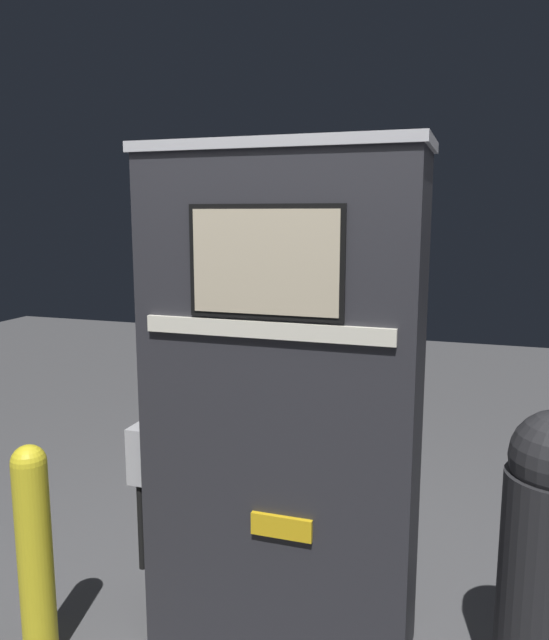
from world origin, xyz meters
TOP-DOWN VIEW (x-y plane):
  - gas_pump at (-0.00, 0.20)m, footprint 1.19×0.45m
  - safety_bollard at (-0.91, -0.22)m, footprint 0.14×0.14m

SIDE VIEW (x-z plane):
  - safety_bollard at x=-0.91m, z-range 0.03..0.95m
  - gas_pump at x=0.00m, z-range 0.00..2.09m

